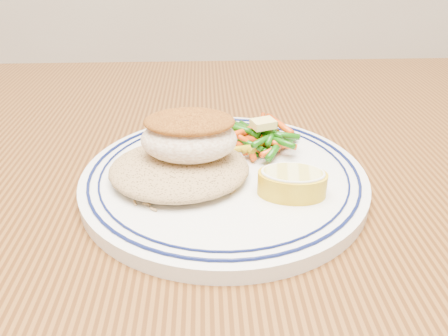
% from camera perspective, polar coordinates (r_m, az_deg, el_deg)
% --- Properties ---
extents(dining_table, '(1.50, 0.90, 0.75)m').
position_cam_1_polar(dining_table, '(0.52, -1.85, -10.85)').
color(dining_table, '#47250E').
rests_on(dining_table, ground).
extents(plate, '(0.29, 0.29, 0.02)m').
position_cam_1_polar(plate, '(0.45, -0.00, -1.18)').
color(plate, silver).
rests_on(plate, dining_table).
extents(rice_pilaf, '(0.14, 0.12, 0.03)m').
position_cam_1_polar(rice_pilaf, '(0.43, -5.86, 0.28)').
color(rice_pilaf, '#97774B').
rests_on(rice_pilaf, plate).
extents(fish_fillet, '(0.10, 0.07, 0.05)m').
position_cam_1_polar(fish_fillet, '(0.42, -4.58, 4.33)').
color(fish_fillet, '#F7E5CC').
rests_on(fish_fillet, rice_pilaf).
extents(vegetable_pile, '(0.10, 0.10, 0.03)m').
position_cam_1_polar(vegetable_pile, '(0.49, 4.41, 3.94)').
color(vegetable_pile, '#14500A').
rests_on(vegetable_pile, plate).
extents(butter_pat, '(0.03, 0.03, 0.01)m').
position_cam_1_polar(butter_pat, '(0.48, 5.14, 5.79)').
color(butter_pat, '#E5D670').
rests_on(butter_pat, vegetable_pile).
extents(lemon_wedge, '(0.07, 0.07, 0.02)m').
position_cam_1_polar(lemon_wedge, '(0.41, 8.90, -1.79)').
color(lemon_wedge, gold).
rests_on(lemon_wedge, plate).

